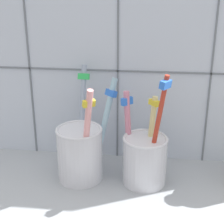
% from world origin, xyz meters
% --- Properties ---
extents(counter_slab, '(0.64, 0.22, 0.02)m').
position_xyz_m(counter_slab, '(0.00, 0.00, 0.01)').
color(counter_slab, '#9EA3A8').
rests_on(counter_slab, ground).
extents(tile_wall_back, '(0.64, 0.02, 0.45)m').
position_xyz_m(tile_wall_back, '(-0.00, 0.12, 0.22)').
color(tile_wall_back, silver).
rests_on(tile_wall_back, ground).
extents(toothbrush_cup_left, '(0.10, 0.12, 0.18)m').
position_xyz_m(toothbrush_cup_left, '(-0.05, 0.02, 0.07)').
color(toothbrush_cup_left, silver).
rests_on(toothbrush_cup_left, counter_slab).
extents(toothbrush_cup_right, '(0.08, 0.07, 0.19)m').
position_xyz_m(toothbrush_cup_right, '(0.05, 0.02, 0.07)').
color(toothbrush_cup_right, silver).
rests_on(toothbrush_cup_right, counter_slab).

